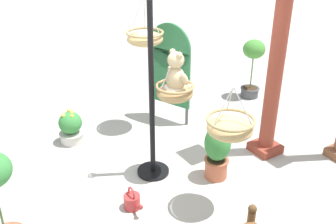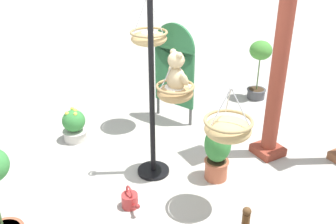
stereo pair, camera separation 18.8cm
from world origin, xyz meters
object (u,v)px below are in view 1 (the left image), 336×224
potted_plant_bushy_green (253,63)px  hanging_basket_right_low (230,127)px  hanging_basket_with_teddy (175,92)px  display_pole_central (152,125)px  display_sign_board (170,65)px  watering_can (132,201)px  teddy_bear (177,74)px  greenhouse_pillar_right (277,58)px  potted_plant_trailing_ivy (217,151)px  hanging_basket_left_high (145,38)px  potted_plant_tall_leafy (71,128)px

potted_plant_bushy_green → hanging_basket_right_low: bearing=-48.3°
hanging_basket_with_teddy → hanging_basket_right_low: size_ratio=0.91×
display_pole_central → potted_plant_bushy_green: bearing=112.1°
display_sign_board → watering_can: size_ratio=4.84×
teddy_bear → display_sign_board: (-1.37, 0.78, -0.46)m
hanging_basket_with_teddy → greenhouse_pillar_right: greenhouse_pillar_right is taller
potted_plant_trailing_ivy → greenhouse_pillar_right: bearing=95.8°
hanging_basket_left_high → potted_plant_tall_leafy: hanging_basket_left_high is taller
display_pole_central → display_sign_board: 1.63m
potted_plant_tall_leafy → potted_plant_trailing_ivy: potted_plant_trailing_ivy is taller
display_pole_central → hanging_basket_right_low: (1.06, 0.38, 0.36)m
potted_plant_trailing_ivy → display_sign_board: bearing=167.7°
watering_can → teddy_bear: bearing=112.2°
potted_plant_bushy_green → watering_can: size_ratio=3.27×
hanging_basket_with_teddy → hanging_basket_right_low: bearing=8.3°
potted_plant_trailing_ivy → watering_can: size_ratio=2.25×
display_pole_central → greenhouse_pillar_right: (0.44, 1.70, 0.74)m
teddy_bear → potted_plant_bushy_green: size_ratio=0.46×
hanging_basket_with_teddy → greenhouse_pillar_right: (0.29, 1.45, 0.26)m
display_pole_central → hanging_basket_right_low: bearing=19.8°
display_pole_central → teddy_bear: bearing=61.3°
potted_plant_tall_leafy → display_sign_board: size_ratio=0.32×
potted_plant_tall_leafy → greenhouse_pillar_right: bearing=52.3°
hanging_basket_left_high → watering_can: hanging_basket_left_high is taller
potted_plant_tall_leafy → display_sign_board: 1.87m
potted_plant_trailing_ivy → watering_can: potted_plant_trailing_ivy is taller
hanging_basket_left_high → greenhouse_pillar_right: size_ratio=0.25×
display_pole_central → display_sign_board: (-1.22, 1.05, 0.25)m
hanging_basket_with_teddy → potted_plant_tall_leafy: hanging_basket_with_teddy is taller
potted_plant_trailing_ivy → watering_can: 1.29m
teddy_bear → hanging_basket_right_low: size_ratio=0.86×
hanging_basket_right_low → display_sign_board: display_sign_board is taller
teddy_bear → display_sign_board: bearing=150.3°
potted_plant_bushy_green → potted_plant_trailing_ivy: bearing=-52.4°
display_sign_board → hanging_basket_left_high: bearing=-87.6°
teddy_bear → hanging_basket_right_low: teddy_bear is taller
hanging_basket_with_teddy → display_sign_board: display_sign_board is taller
potted_plant_tall_leafy → potted_plant_trailing_ivy: 2.35m
display_pole_central → hanging_basket_with_teddy: 0.56m
display_pole_central → hanging_basket_with_teddy: (0.15, 0.25, 0.48)m
potted_plant_bushy_green → watering_can: 3.90m
watering_can → greenhouse_pillar_right: bearing=91.6°
potted_plant_tall_leafy → watering_can: 1.90m
hanging_basket_with_teddy → potted_plant_tall_leafy: size_ratio=1.04×
hanging_basket_right_low → hanging_basket_with_teddy: bearing=-171.7°
display_pole_central → display_sign_board: bearing=139.1°
greenhouse_pillar_right → potted_plant_trailing_ivy: (0.10, -1.03, -1.07)m
hanging_basket_left_high → hanging_basket_with_teddy: bearing=-14.2°
teddy_bear → hanging_basket_left_high: size_ratio=0.68×
display_pole_central → hanging_basket_left_high: (-1.20, 0.59, 0.79)m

